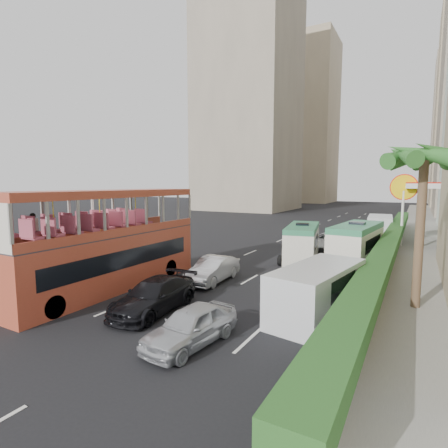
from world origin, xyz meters
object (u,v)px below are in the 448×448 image
Objects in this scene: car_black at (154,311)px; panel_van_near at (318,292)px; van_asset at (328,250)px; minibus_near at (302,243)px; shell_station at (448,214)px; panel_van_far at (380,227)px; minibus_far at (356,245)px; palm_tree at (420,232)px; car_silver_lane_b at (191,344)px; double_decker_bus at (109,240)px; car_silver_lane_a at (213,281)px.

car_black is 0.89× the size of panel_van_near.
minibus_near reaches higher than van_asset.
shell_station is (5.67, 21.72, 1.70)m from panel_van_near.
van_asset is 0.90× the size of panel_van_far.
minibus_far is at bearing -6.14° from minibus_near.
palm_tree reaches higher than panel_van_far.
van_asset is 0.93× the size of panel_van_near.
minibus_far is 8.31m from palm_tree.
car_silver_lane_b is at bearing -114.71° from panel_van_near.
double_decker_bus reaches higher than van_asset.
panel_van_near is at bearing -68.47° from van_asset.
panel_van_far is (6.34, 26.78, 1.09)m from car_black.
car_black is at bearing -115.89° from shell_station.
van_asset is at bearing 96.13° from car_silver_lane_b.
car_black is at bearing -19.16° from double_decker_bus.
car_black is (-3.11, 1.78, 0.00)m from car_silver_lane_b.
car_silver_lane_b is 19.55m from van_asset.
minibus_far is 0.98× the size of palm_tree.
palm_tree is at bearing -55.95° from minibus_near.
double_decker_bus is 2.25× the size of van_asset.
double_decker_bus is 2.68× the size of car_silver_lane_a.
car_black reaches higher than car_silver_lane_b.
palm_tree reaches higher than minibus_far.
panel_van_near is (3.51, -9.70, -0.22)m from minibus_near.
car_silver_lane_a is at bearing -110.90° from panel_van_far.
double_decker_bus is at bearing -116.68° from panel_van_far.
double_decker_bus is 12.99m from minibus_near.
car_silver_lane_a is at bearing -122.10° from minibus_near.
car_silver_lane_b is at bearing -95.99° from minibus_far.
minibus_far reaches higher than panel_van_near.
van_asset is 14.29m from palm_tree.
double_decker_bus reaches higher than car_silver_lane_a.
car_black is 0.58× the size of shell_station.
car_black is 0.85× the size of panel_van_far.
panel_van_far is at bearing 73.17° from car_black.
car_silver_lane_b is at bearing -79.91° from van_asset.
van_asset is at bearing 125.61° from minibus_far.
van_asset is (3.30, 17.78, 0.00)m from car_black.
double_decker_bus is 28.02m from shell_station.
car_silver_lane_b is (7.24, -3.21, -2.53)m from double_decker_bus.
minibus_near is 1.09× the size of panel_van_near.
minibus_near reaches higher than panel_van_near.
car_silver_lane_b is 10.32m from palm_tree.
car_silver_lane_b is 0.67× the size of minibus_near.
double_decker_bus reaches higher than minibus_near.
palm_tree reaches higher than car_silver_lane_a.
car_silver_lane_a is 22.64m from panel_van_far.
car_silver_lane_b is at bearing -132.27° from palm_tree.
car_black is at bearing -107.53° from panel_van_far.
palm_tree is (3.49, -7.28, 2.00)m from minibus_far.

